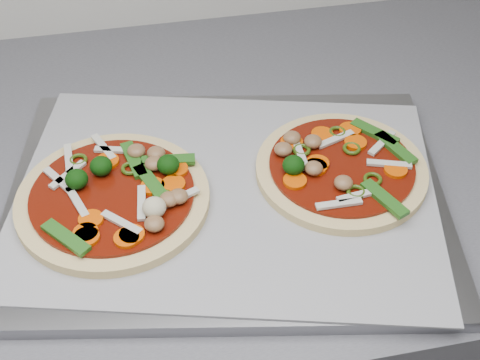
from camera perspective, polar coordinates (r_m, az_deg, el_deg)
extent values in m
cube|color=gray|center=(0.72, -1.16, -1.41)|extent=(0.52, 0.42, 0.02)
cube|color=gray|center=(0.71, -1.17, -0.92)|extent=(0.51, 0.42, 0.00)
cylinder|color=#F2DD88|center=(0.71, -10.78, -1.61)|extent=(0.23, 0.23, 0.01)
cylinder|color=#681B09|center=(0.70, -10.86, -1.19)|extent=(0.19, 0.19, 0.00)
cube|color=beige|center=(0.75, -10.51, 2.54)|extent=(0.05, 0.02, 0.00)
cube|color=#25621C|center=(0.73, -9.07, 1.72)|extent=(0.03, 0.06, 0.00)
cube|color=#25621C|center=(0.70, -7.61, -0.20)|extent=(0.03, 0.06, 0.00)
cube|color=beige|center=(0.69, -13.73, -1.83)|extent=(0.02, 0.05, 0.00)
cylinder|color=#EA4100|center=(0.66, -13.03, -4.43)|extent=(0.04, 0.04, 0.00)
ellipsoid|color=brown|center=(0.73, -8.84, 2.47)|extent=(0.02, 0.02, 0.01)
cube|color=beige|center=(0.66, -10.07, -3.61)|extent=(0.04, 0.04, 0.00)
ellipsoid|color=brown|center=(0.65, -7.32, -3.72)|extent=(0.03, 0.03, 0.01)
ellipsoid|color=brown|center=(0.68, -6.07, -1.64)|extent=(0.03, 0.03, 0.01)
cylinder|color=#EA4100|center=(0.73, -11.24, 1.59)|extent=(0.03, 0.03, 0.00)
torus|color=#2F490E|center=(0.72, -9.35, 0.98)|extent=(0.03, 0.03, 0.00)
ellipsoid|color=brown|center=(0.68, -5.28, -1.40)|extent=(0.03, 0.03, 0.01)
ellipsoid|color=#0A3B09|center=(0.71, -13.77, 0.07)|extent=(0.03, 0.03, 0.02)
cube|color=#25621C|center=(0.72, -6.15, 1.68)|extent=(0.06, 0.02, 0.00)
cube|color=beige|center=(0.74, -14.40, 1.75)|extent=(0.01, 0.05, 0.00)
ellipsoid|color=brown|center=(0.72, -7.36, 1.40)|extent=(0.02, 0.02, 0.01)
ellipsoid|color=brown|center=(0.73, -7.18, 2.29)|extent=(0.03, 0.03, 0.01)
torus|color=#2F490E|center=(0.68, -6.53, -1.42)|extent=(0.03, 0.03, 0.00)
ellipsoid|color=beige|center=(0.66, -7.34, -2.34)|extent=(0.03, 0.03, 0.02)
cylinder|color=#EA4100|center=(0.70, -5.70, -0.35)|extent=(0.03, 0.03, 0.00)
cylinder|color=#EA4100|center=(0.66, -12.94, -4.76)|extent=(0.03, 0.03, 0.00)
cube|color=beige|center=(0.73, -14.49, 0.44)|extent=(0.04, 0.04, 0.00)
cube|color=beige|center=(0.68, -5.33, -1.59)|extent=(0.05, 0.03, 0.00)
cylinder|color=#EA4100|center=(0.65, -9.66, -4.91)|extent=(0.04, 0.04, 0.00)
cube|color=beige|center=(0.68, -8.40, -1.94)|extent=(0.01, 0.05, 0.00)
cube|color=#25621C|center=(0.66, -14.64, -4.77)|extent=(0.05, 0.05, 0.00)
cylinder|color=#EA4100|center=(0.71, -5.45, 0.92)|extent=(0.03, 0.03, 0.00)
cylinder|color=#EA4100|center=(0.65, -9.20, -4.63)|extent=(0.03, 0.03, 0.00)
torus|color=#2F490E|center=(0.74, -13.64, 1.66)|extent=(0.03, 0.03, 0.00)
cylinder|color=#EA4100|center=(0.70, -7.45, -0.53)|extent=(0.03, 0.03, 0.00)
cylinder|color=#EA4100|center=(0.67, -12.61, -3.31)|extent=(0.03, 0.03, 0.00)
cube|color=beige|center=(0.72, -15.23, -0.01)|extent=(0.03, 0.04, 0.00)
ellipsoid|color=#0A3B09|center=(0.71, -6.16, 1.32)|extent=(0.03, 0.03, 0.02)
cube|color=beige|center=(0.75, -11.57, 2.76)|extent=(0.03, 0.05, 0.00)
ellipsoid|color=#0A3B09|center=(0.72, -11.77, 1.18)|extent=(0.03, 0.03, 0.02)
cylinder|color=#F2DD88|center=(0.73, 8.63, 0.87)|extent=(0.24, 0.24, 0.01)
cylinder|color=#681B09|center=(0.73, 8.68, 1.26)|extent=(0.20, 0.20, 0.00)
cube|color=beige|center=(0.76, 8.14, 3.46)|extent=(0.05, 0.02, 0.00)
ellipsoid|color=brown|center=(0.73, 3.71, 2.64)|extent=(0.03, 0.03, 0.01)
cube|color=beige|center=(0.76, 12.02, 3.12)|extent=(0.04, 0.04, 0.00)
cylinder|color=#EA4100|center=(0.76, 7.03, 3.88)|extent=(0.03, 0.03, 0.00)
torus|color=#2F490E|center=(0.75, 9.51, 2.67)|extent=(0.03, 0.03, 0.00)
cube|color=#25621C|center=(0.70, 12.23, -1.55)|extent=(0.04, 0.06, 0.00)
cube|color=beige|center=(0.73, 12.61, 1.34)|extent=(0.05, 0.02, 0.00)
cube|color=beige|center=(0.68, 8.44, -2.02)|extent=(0.05, 0.01, 0.00)
cylinder|color=#EA4100|center=(0.75, 4.43, 3.21)|extent=(0.03, 0.03, 0.00)
ellipsoid|color=brown|center=(0.75, 4.46, 3.62)|extent=(0.03, 0.03, 0.01)
cube|color=beige|center=(0.69, 10.10, -1.27)|extent=(0.05, 0.01, 0.00)
cube|color=beige|center=(0.73, 5.18, 2.17)|extent=(0.01, 0.05, 0.00)
cylinder|color=#EA4100|center=(0.72, 6.46, 1.11)|extent=(0.03, 0.03, 0.00)
ellipsoid|color=brown|center=(0.71, 6.31, 1.01)|extent=(0.03, 0.03, 0.01)
torus|color=#2F490E|center=(0.77, 8.31, 4.06)|extent=(0.03, 0.03, 0.00)
cylinder|color=#EA4100|center=(0.70, 4.70, -0.07)|extent=(0.03, 0.03, 0.00)
ellipsoid|color=brown|center=(0.74, 6.25, 3.29)|extent=(0.03, 0.03, 0.01)
ellipsoid|color=#0A3B09|center=(0.71, 4.59, 1.28)|extent=(0.03, 0.03, 0.02)
cube|color=#25621C|center=(0.77, 11.41, 4.00)|extent=(0.05, 0.05, 0.00)
torus|color=#2F490E|center=(0.71, 11.26, 0.06)|extent=(0.03, 0.03, 0.00)
cylinder|color=#EA4100|center=(0.72, 6.65, 1.42)|extent=(0.03, 0.03, 0.00)
cylinder|color=#EA4100|center=(0.76, 9.83, 3.17)|extent=(0.03, 0.03, 0.00)
cylinder|color=#EA4100|center=(0.73, 13.14, 0.85)|extent=(0.03, 0.03, 0.00)
cylinder|color=#EA4100|center=(0.77, 9.36, 4.26)|extent=(0.03, 0.03, 0.00)
torus|color=#2F490E|center=(0.74, 5.28, 2.56)|extent=(0.02, 0.02, 0.00)
ellipsoid|color=brown|center=(0.70, 8.82, -0.23)|extent=(0.02, 0.02, 0.01)
torus|color=#2F490E|center=(0.70, 9.87, -1.01)|extent=(0.02, 0.02, 0.00)
cube|color=#25621C|center=(0.76, 13.12, 2.67)|extent=(0.03, 0.06, 0.00)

